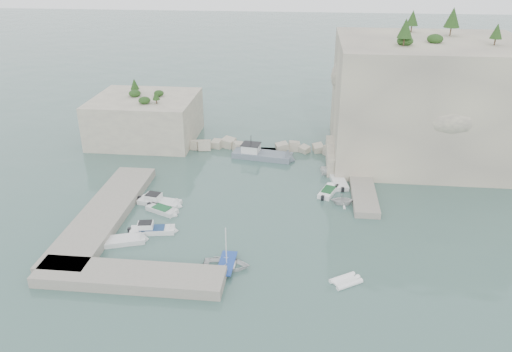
# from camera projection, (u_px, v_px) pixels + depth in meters

# --- Properties ---
(ground) EXTENTS (400.00, 400.00, 0.00)m
(ground) POSITION_uv_depth(u_px,v_px,m) (250.00, 221.00, 57.50)
(ground) COLOR #41625B
(ground) RESTS_ON ground
(cliff_east) EXTENTS (26.00, 22.00, 17.00)m
(cliff_east) POSITION_uv_depth(u_px,v_px,m) (426.00, 100.00, 72.43)
(cliff_east) COLOR beige
(cliff_east) RESTS_ON ground
(cliff_terrace) EXTENTS (8.00, 10.00, 2.50)m
(cliff_terrace) POSITION_uv_depth(u_px,v_px,m) (354.00, 156.00, 71.95)
(cliff_terrace) COLOR beige
(cliff_terrace) RESTS_ON ground
(outcrop_west) EXTENTS (16.00, 14.00, 7.00)m
(outcrop_west) POSITION_uv_depth(u_px,v_px,m) (146.00, 119.00, 80.52)
(outcrop_west) COLOR beige
(outcrop_west) RESTS_ON ground
(quay_west) EXTENTS (5.00, 24.00, 1.10)m
(quay_west) POSITION_uv_depth(u_px,v_px,m) (105.00, 214.00, 58.02)
(quay_west) COLOR #9E9689
(quay_west) RESTS_ON ground
(quay_south) EXTENTS (18.00, 4.00, 1.10)m
(quay_south) POSITION_uv_depth(u_px,v_px,m) (130.00, 277.00, 46.97)
(quay_south) COLOR #9E9689
(quay_south) RESTS_ON ground
(ledge_east) EXTENTS (3.00, 16.00, 0.80)m
(ledge_east) POSITION_uv_depth(u_px,v_px,m) (362.00, 186.00, 65.04)
(ledge_east) COLOR #9E9689
(ledge_east) RESTS_ON ground
(breakwater) EXTENTS (28.00, 3.00, 1.40)m
(breakwater) POSITION_uv_depth(u_px,v_px,m) (261.00, 146.00, 77.15)
(breakwater) COLOR beige
(breakwater) RESTS_ON ground
(motorboat_e) EXTENTS (4.97, 3.26, 0.70)m
(motorboat_e) POSITION_uv_depth(u_px,v_px,m) (125.00, 242.00, 53.43)
(motorboat_e) COLOR silver
(motorboat_e) RESTS_ON ground
(motorboat_d) EXTENTS (5.52, 2.47, 1.40)m
(motorboat_d) POSITION_uv_depth(u_px,v_px,m) (153.00, 232.00, 55.28)
(motorboat_d) COLOR white
(motorboat_d) RESTS_ON ground
(motorboat_c) EXTENTS (4.51, 3.22, 0.70)m
(motorboat_c) POSITION_uv_depth(u_px,v_px,m) (162.00, 212.00, 59.56)
(motorboat_c) COLOR silver
(motorboat_c) RESTS_ON ground
(motorboat_b) EXTENTS (6.03, 2.91, 1.40)m
(motorboat_b) POSITION_uv_depth(u_px,v_px,m) (160.00, 204.00, 61.33)
(motorboat_b) COLOR silver
(motorboat_b) RESTS_ON ground
(rowboat) EXTENTS (4.69, 3.39, 0.96)m
(rowboat) POSITION_uv_depth(u_px,v_px,m) (227.00, 267.00, 49.28)
(rowboat) COLOR white
(rowboat) RESTS_ON ground
(inflatable_dinghy) EXTENTS (3.39, 2.94, 0.44)m
(inflatable_dinghy) POSITION_uv_depth(u_px,v_px,m) (346.00, 283.00, 47.06)
(inflatable_dinghy) COLOR white
(inflatable_dinghy) RESTS_ON ground
(tender_east_a) EXTENTS (3.03, 2.64, 1.56)m
(tender_east_a) POSITION_uv_depth(u_px,v_px,m) (342.00, 204.00, 61.25)
(tender_east_a) COLOR silver
(tender_east_a) RESTS_ON ground
(tender_east_b) EXTENTS (3.00, 4.79, 0.70)m
(tender_east_b) POSITION_uv_depth(u_px,v_px,m) (328.00, 193.00, 63.97)
(tender_east_b) COLOR white
(tender_east_b) RESTS_ON ground
(tender_east_c) EXTENTS (2.63, 5.73, 0.70)m
(tender_east_c) POSITION_uv_depth(u_px,v_px,m) (338.00, 183.00, 66.69)
(tender_east_c) COLOR white
(tender_east_c) RESTS_ON ground
(tender_east_d) EXTENTS (4.13, 2.16, 1.52)m
(tender_east_d) POSITION_uv_depth(u_px,v_px,m) (334.00, 175.00, 69.13)
(tender_east_d) COLOR white
(tender_east_d) RESTS_ON ground
(work_boat) EXTENTS (10.02, 4.40, 2.20)m
(work_boat) POSITION_uv_depth(u_px,v_px,m) (262.00, 158.00, 74.64)
(work_boat) COLOR slate
(work_boat) RESTS_ON ground
(rowboat_mast) EXTENTS (0.10, 0.10, 4.20)m
(rowboat_mast) POSITION_uv_depth(u_px,v_px,m) (226.00, 245.00, 48.20)
(rowboat_mast) COLOR white
(rowboat_mast) RESTS_ON rowboat
(vegetation) EXTENTS (53.48, 13.88, 13.40)m
(vegetation) POSITION_uv_depth(u_px,v_px,m) (396.00, 31.00, 70.24)
(vegetation) COLOR #1E4219
(vegetation) RESTS_ON ground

